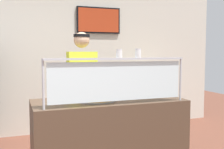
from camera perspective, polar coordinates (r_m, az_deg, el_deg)
The scene contains 10 objects.
shop_rear_unit at distance 5.17m, azimuth -8.61°, elevation 3.19°, with size 6.11×0.13×2.70m.
serving_counter at distance 3.23m, azimuth -0.70°, elevation -13.66°, with size 1.71×0.72×0.95m, color #4C3828.
sneeze_guard at distance 2.80m, azimuth 1.30°, elevation -0.22°, with size 1.53×0.06×0.49m.
pizza_tray at distance 3.07m, azimuth -3.43°, elevation -5.18°, with size 0.46×0.46×0.04m.
pizza_server at distance 3.04m, azimuth -3.89°, elevation -4.86°, with size 0.07×0.28×0.01m, color #ADAFB7.
parmesan_shaker at distance 2.79m, azimuth 1.50°, elevation 4.32°, with size 0.06×0.06×0.09m.
pepper_flake_shaker at distance 2.88m, azimuth 5.47°, elevation 4.38°, with size 0.06×0.06×0.10m.
worker_figure at distance 3.68m, azimuth -6.22°, elevation -2.93°, with size 0.41×0.50×1.76m.
prep_shelf at distance 5.29m, azimuth 7.76°, elevation -6.77°, with size 0.70×0.55×0.89m, color #B7BABF.
pizza_box_stack at distance 5.20m, azimuth 7.89°, elevation -0.48°, with size 0.50×0.49×0.27m.
Camera 1 is at (-0.16, -2.54, 1.49)m, focal length 43.53 mm.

